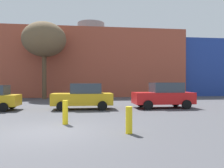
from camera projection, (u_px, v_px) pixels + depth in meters
ground_plane at (49, 131)px, 8.27m from camera, size 200.00×200.00×0.00m
building_backdrop at (91, 67)px, 33.35m from camera, size 43.64×12.46×10.68m
parked_car_2 at (83, 96)px, 15.18m from camera, size 4.06×1.99×1.76m
parked_car_3 at (164, 95)px, 15.90m from camera, size 4.19×2.06×1.82m
bare_tree_0 at (44, 40)px, 24.45m from camera, size 4.76×4.76×8.46m
bollard_yellow_1 at (129, 120)px, 7.92m from camera, size 0.24×0.24×0.96m
bollard_yellow_2 at (65, 112)px, 9.69m from camera, size 0.24×0.24×1.04m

